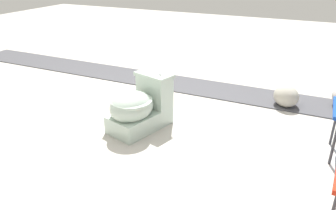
{
  "coord_description": "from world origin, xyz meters",
  "views": [
    {
      "loc": [
        2.45,
        1.57,
        1.52
      ],
      "look_at": [
        -0.0,
        0.43,
        0.3
      ],
      "focal_mm": 35.0,
      "sensor_mm": 36.0,
      "label": 1
    }
  ],
  "objects": [
    {
      "name": "gravel_strip",
      "position": [
        -1.27,
        0.5,
        0.01
      ],
      "size": [
        0.56,
        8.0,
        0.01
      ],
      "primitive_type": "cube",
      "color": "#4C4C51",
      "rests_on": "ground"
    },
    {
      "name": "ground_plane",
      "position": [
        0.0,
        0.0,
        0.0
      ],
      "size": [
        14.0,
        14.0,
        0.0
      ],
      "primitive_type": "plane",
      "color": "#B7B2A8"
    },
    {
      "name": "boulder_near",
      "position": [
        -1.14,
        1.34,
        0.12
      ],
      "size": [
        0.4,
        0.38,
        0.24
      ],
      "primitive_type": "ellipsoid",
      "rotation": [
        0.0,
        0.0,
        0.54
      ],
      "color": "#ADA899",
      "rests_on": "ground"
    },
    {
      "name": "toilet",
      "position": [
        0.0,
        0.13,
        0.22
      ],
      "size": [
        0.71,
        0.53,
        0.52
      ],
      "rotation": [
        0.0,
        0.0,
        -0.29
      ],
      "color": "#B2C6B7",
      "rests_on": "ground"
    }
  ]
}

